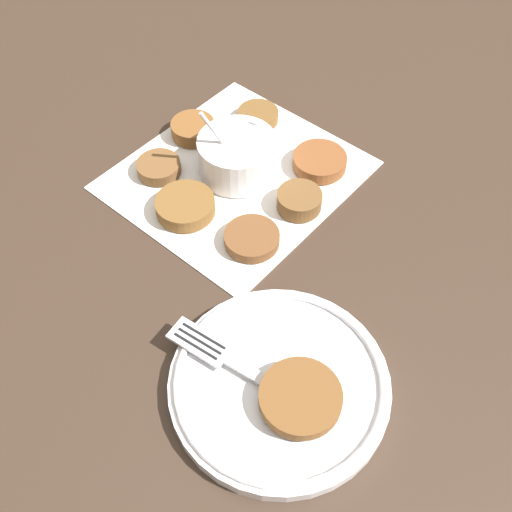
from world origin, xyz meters
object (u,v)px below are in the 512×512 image
object	(u,v)px
sauce_bowl	(238,157)
fork	(228,359)
serving_plate	(279,383)
fritter_on_plate	(300,397)

from	to	relation	value
sauce_bowl	fork	size ratio (longest dim) A/B	0.63
serving_plate	fork	bearing A→B (deg)	99.79
sauce_bowl	fork	world-z (taller)	sauce_bowl
sauce_bowl	fritter_on_plate	size ratio (longest dim) A/B	1.38
sauce_bowl	fork	distance (m)	0.29
fork	fritter_on_plate	bearing A→B (deg)	-89.91
sauce_bowl	fork	bearing A→B (deg)	-149.28
serving_plate	sauce_bowl	bearing A→B (deg)	40.25
serving_plate	fork	distance (m)	0.06
fork	sauce_bowl	bearing A→B (deg)	30.72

